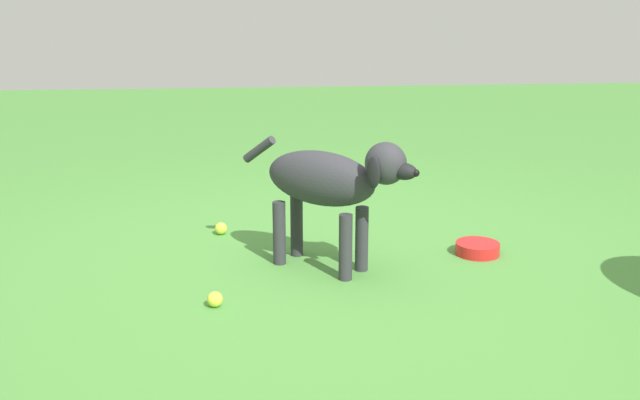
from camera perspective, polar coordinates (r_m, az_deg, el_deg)
The scene contains 5 objects.
ground at distance 3.52m, azimuth 0.19°, elevation -5.60°, with size 14.00×14.00×0.00m, color #478438.
dog at distance 3.45m, azimuth 0.77°, elevation 1.37°, with size 0.65×0.77×0.64m.
tennis_ball_0 at distance 3.19m, azimuth -7.99°, elevation -7.48°, with size 0.07×0.07×0.07m, color #C6D338.
tennis_ball_1 at distance 4.09m, azimuth -7.53°, elevation -2.16°, with size 0.07×0.07×0.07m, color #C0DE37.
water_bowl at distance 3.84m, azimuth 11.88°, elevation -3.62°, with size 0.22×0.22×0.06m, color red.
Camera 1 is at (-3.26, 0.33, 1.28)m, focal length 42.12 mm.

